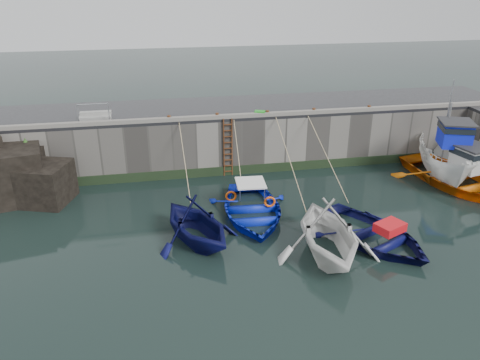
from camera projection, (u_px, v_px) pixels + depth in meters
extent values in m
plane|color=black|center=(327.00, 276.00, 16.98)|extent=(120.00, 120.00, 0.00)
cube|color=slate|center=(254.00, 133.00, 27.63)|extent=(30.00, 5.00, 3.00)
cube|color=black|center=(255.00, 107.00, 27.00)|extent=(30.00, 5.00, 0.16)
cube|color=slate|center=(264.00, 114.00, 24.81)|extent=(30.00, 0.30, 0.20)
cube|color=black|center=(264.00, 168.00, 25.85)|extent=(30.00, 0.08, 0.50)
cube|color=black|center=(4.00, 174.00, 22.36)|extent=(4.05, 3.66, 2.60)
cube|color=black|center=(43.00, 183.00, 22.26)|extent=(2.96, 2.83, 1.90)
cube|color=black|center=(26.00, 171.00, 23.10)|extent=(2.01, 1.83, 2.30)
cone|color=#2D591E|center=(9.00, 158.00, 21.89)|extent=(0.44, 0.44, 0.45)
cone|color=#2D591E|center=(33.00, 171.00, 21.74)|extent=(0.44, 0.44, 0.45)
cone|color=#2D591E|center=(25.00, 142.00, 22.73)|extent=(0.44, 0.44, 0.45)
cylinder|color=#3F1E0F|center=(224.00, 148.00, 24.89)|extent=(0.07, 0.07, 3.20)
cylinder|color=#3F1E0F|center=(232.00, 147.00, 24.97)|extent=(0.07, 0.07, 3.20)
cube|color=#3F1E0F|center=(228.00, 171.00, 25.45)|extent=(0.44, 0.06, 0.05)
cube|color=#3F1E0F|center=(228.00, 166.00, 25.32)|extent=(0.44, 0.06, 0.05)
cube|color=#3F1E0F|center=(228.00, 160.00, 25.19)|extent=(0.44, 0.06, 0.05)
cube|color=#3F1E0F|center=(228.00, 154.00, 25.06)|extent=(0.44, 0.06, 0.05)
cube|color=#3F1E0F|center=(228.00, 148.00, 24.92)|extent=(0.44, 0.06, 0.05)
cube|color=#3F1E0F|center=(228.00, 143.00, 24.79)|extent=(0.44, 0.06, 0.05)
cube|color=#3F1E0F|center=(228.00, 137.00, 24.66)|extent=(0.44, 0.06, 0.05)
cube|color=#3F1E0F|center=(228.00, 131.00, 24.53)|extent=(0.44, 0.06, 0.05)
cube|color=#3F1E0F|center=(228.00, 125.00, 24.39)|extent=(0.44, 0.06, 0.05)
imported|color=#0A0D43|center=(197.00, 241.00, 19.23)|extent=(5.24, 5.53, 2.29)
imported|color=#0C21BA|center=(252.00, 216.00, 21.28)|extent=(4.28, 5.73, 1.13)
imported|color=silver|center=(326.00, 254.00, 18.33)|extent=(4.63, 5.25, 2.60)
imported|color=#0A0C40|center=(371.00, 240.00, 19.30)|extent=(5.70, 6.47, 1.11)
imported|color=white|center=(446.00, 163.00, 24.95)|extent=(4.27, 6.63, 2.40)
cube|color=#0E1CD5|center=(455.00, 134.00, 23.69)|extent=(1.82, 1.88, 1.20)
cube|color=black|center=(456.00, 128.00, 23.55)|extent=(1.90, 1.96, 0.28)
cube|color=#262628|center=(457.00, 122.00, 23.43)|extent=(2.07, 2.14, 0.08)
cylinder|color=#A5A8AD|center=(449.00, 108.00, 24.96)|extent=(0.08, 0.08, 3.00)
imported|color=orange|center=(457.00, 178.00, 24.31)|extent=(6.18, 7.67, 1.41)
cube|color=silver|center=(471.00, 159.00, 23.28)|extent=(1.69, 1.76, 1.20)
cube|color=black|center=(472.00, 152.00, 23.14)|extent=(1.76, 1.84, 0.28)
cube|color=#262628|center=(473.00, 147.00, 23.02)|extent=(1.93, 2.00, 0.08)
cylinder|color=#A5A8AD|center=(447.00, 131.00, 24.44)|extent=(0.08, 0.08, 3.00)
cube|color=#1C9A1D|center=(260.00, 113.00, 24.90)|extent=(0.64, 0.53, 0.27)
cylinder|color=#A5A8AD|center=(78.00, 114.00, 23.44)|extent=(0.05, 0.05, 1.00)
cylinder|color=#A5A8AD|center=(109.00, 112.00, 23.70)|extent=(0.05, 0.05, 1.00)
cylinder|color=#A5A8AD|center=(92.00, 104.00, 23.39)|extent=(1.50, 0.05, 0.05)
cube|color=gray|center=(95.00, 118.00, 24.19)|extent=(1.60, 0.35, 0.18)
cube|color=gray|center=(96.00, 113.00, 24.43)|extent=(1.60, 0.35, 0.18)
cylinder|color=#3F1E0F|center=(169.00, 118.00, 24.04)|extent=(0.18, 0.18, 0.28)
cylinder|color=#3F1E0F|center=(217.00, 116.00, 24.46)|extent=(0.18, 0.18, 0.28)
cylinder|color=#3F1E0F|center=(267.00, 113.00, 24.92)|extent=(0.18, 0.18, 0.28)
cylinder|color=#3F1E0F|center=(314.00, 111.00, 25.36)|extent=(0.18, 0.18, 0.28)
cylinder|color=#3F1E0F|center=(369.00, 108.00, 25.90)|extent=(0.18, 0.18, 0.28)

